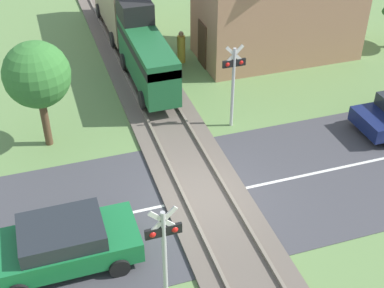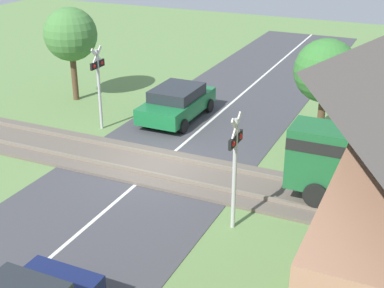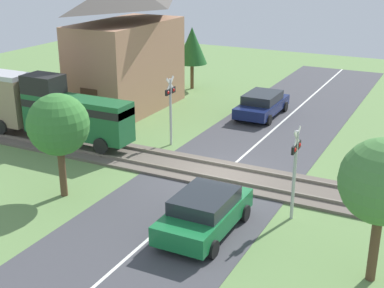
% 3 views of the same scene
% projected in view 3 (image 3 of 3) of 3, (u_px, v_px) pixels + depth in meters
% --- Properties ---
extents(ground_plane, '(60.00, 60.00, 0.00)m').
position_uv_depth(ground_plane, '(222.00, 175.00, 22.83)').
color(ground_plane, '#66894C').
extents(road_surface, '(48.00, 6.40, 0.02)m').
position_uv_depth(road_surface, '(222.00, 175.00, 22.82)').
color(road_surface, '#424247').
rests_on(road_surface, ground_plane).
extents(track_bed, '(2.80, 48.00, 0.24)m').
position_uv_depth(track_bed, '(222.00, 174.00, 22.80)').
color(track_bed, '#665B51').
rests_on(track_bed, ground_plane).
extents(train, '(1.58, 12.41, 3.18)m').
position_uv_depth(train, '(21.00, 102.00, 26.90)').
color(train, '#1E6033').
rests_on(train, track_bed).
extents(car_near_crossing, '(4.18, 2.07, 1.43)m').
position_uv_depth(car_near_crossing, '(205.00, 212.00, 18.01)').
color(car_near_crossing, '#197038').
rests_on(car_near_crossing, ground_plane).
extents(car_far_side, '(4.49, 2.07, 1.37)m').
position_uv_depth(car_far_side, '(262.00, 104.00, 30.73)').
color(car_far_side, '#141E4C').
rests_on(car_far_side, ground_plane).
extents(crossing_signal_west_approach, '(0.90, 0.18, 3.43)m').
position_uv_depth(crossing_signal_west_approach, '(295.00, 162.00, 18.46)').
color(crossing_signal_west_approach, '#B7B7B7').
rests_on(crossing_signal_west_approach, ground_plane).
extents(crossing_signal_east_approach, '(0.90, 0.18, 3.43)m').
position_uv_depth(crossing_signal_east_approach, '(170.00, 102.00, 25.70)').
color(crossing_signal_east_approach, '#B7B7B7').
rests_on(crossing_signal_east_approach, ground_plane).
extents(station_building, '(8.09, 4.02, 7.64)m').
position_uv_depth(station_building, '(126.00, 47.00, 31.11)').
color(station_building, '#AD7A5B').
rests_on(station_building, ground_plane).
extents(pedestrian_by_station, '(0.39, 0.39, 1.56)m').
position_uv_depth(pedestrian_by_station, '(71.00, 116.00, 28.55)').
color(pedestrian_by_station, gold).
rests_on(pedestrian_by_station, ground_plane).
extents(tree_by_station, '(2.05, 2.05, 4.21)m').
position_uv_depth(tree_by_station, '(192.00, 46.00, 36.13)').
color(tree_by_station, brown).
rests_on(tree_by_station, ground_plane).
extents(tree_roadside_hedge, '(2.36, 2.36, 4.10)m').
position_uv_depth(tree_roadside_hedge, '(58.00, 125.00, 20.01)').
color(tree_roadside_hedge, brown).
rests_on(tree_roadside_hedge, ground_plane).
extents(tree_beyond_track, '(2.44, 2.44, 4.35)m').
position_uv_depth(tree_beyond_track, '(383.00, 182.00, 14.59)').
color(tree_beyond_track, brown).
rests_on(tree_beyond_track, ground_plane).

